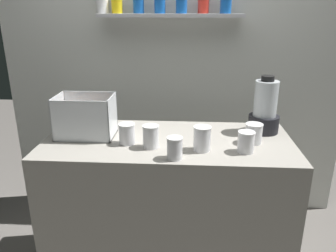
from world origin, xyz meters
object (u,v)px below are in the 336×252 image
at_px(juice_cup_beet_middle, 175,149).
at_px(juice_cup_carrot_right, 202,139).
at_px(juice_cup_pomegranate_left, 151,138).
at_px(juice_cup_mango_rightmost, 254,135).
at_px(carrot_display_bin, 86,123).
at_px(juice_cup_beet_far_left, 127,135).
at_px(blender_pitcher, 265,110).
at_px(juice_cup_mango_far_right, 246,143).

height_order(juice_cup_beet_middle, juice_cup_carrot_right, juice_cup_carrot_right).
distance_m(juice_cup_pomegranate_left, juice_cup_mango_rightmost, 0.56).
relative_size(carrot_display_bin, juice_cup_beet_middle, 2.86).
xyz_separation_m(juice_cup_beet_far_left, juice_cup_mango_rightmost, (0.69, 0.05, -0.00)).
relative_size(juice_cup_beet_middle, juice_cup_carrot_right, 0.86).
height_order(juice_cup_beet_far_left, juice_cup_beet_middle, juice_cup_beet_far_left).
height_order(carrot_display_bin, juice_cup_beet_middle, carrot_display_bin).
xyz_separation_m(carrot_display_bin, juice_cup_beet_middle, (0.52, -0.28, -0.03)).
bearing_deg(blender_pitcher, juice_cup_beet_far_left, -163.02).
height_order(blender_pitcher, juice_cup_beet_far_left, blender_pitcher).
relative_size(carrot_display_bin, juice_cup_beet_far_left, 2.82).
bearing_deg(carrot_display_bin, juice_cup_beet_middle, -28.05).
height_order(blender_pitcher, juice_cup_carrot_right, blender_pitcher).
distance_m(juice_cup_beet_far_left, juice_cup_mango_far_right, 0.63).
bearing_deg(juice_cup_mango_far_right, juice_cup_beet_middle, -163.99).
relative_size(juice_cup_beet_middle, juice_cup_mango_far_right, 1.01).
bearing_deg(juice_cup_mango_far_right, juice_cup_pomegranate_left, 176.59).
height_order(carrot_display_bin, juice_cup_beet_far_left, carrot_display_bin).
xyz_separation_m(carrot_display_bin, juice_cup_mango_far_right, (0.88, -0.18, -0.02)).
xyz_separation_m(juice_cup_pomegranate_left, juice_cup_carrot_right, (0.27, -0.02, 0.00)).
height_order(juice_cup_pomegranate_left, juice_cup_mango_far_right, juice_cup_pomegranate_left).
xyz_separation_m(blender_pitcher, juice_cup_mango_far_right, (-0.15, -0.31, -0.09)).
xyz_separation_m(juice_cup_beet_middle, juice_cup_mango_far_right, (0.36, 0.10, 0.00)).
bearing_deg(juice_cup_beet_far_left, carrot_display_bin, 158.30).
relative_size(carrot_display_bin, juice_cup_carrot_right, 2.46).
relative_size(carrot_display_bin, juice_cup_mango_rightmost, 2.91).
bearing_deg(carrot_display_bin, juice_cup_mango_rightmost, -2.95).
distance_m(juice_cup_pomegranate_left, juice_cup_mango_far_right, 0.49).
bearing_deg(juice_cup_carrot_right, juice_cup_beet_middle, -140.74).
bearing_deg(juice_cup_beet_far_left, juice_cup_pomegranate_left, -18.17).
relative_size(juice_cup_beet_middle, juice_cup_mango_rightmost, 1.02).
bearing_deg(carrot_display_bin, juice_cup_beet_far_left, -21.70).
distance_m(blender_pitcher, juice_cup_pomegranate_left, 0.71).
bearing_deg(juice_cup_beet_far_left, juice_cup_mango_rightmost, 4.39).
relative_size(juice_cup_pomegranate_left, juice_cup_carrot_right, 0.94).
bearing_deg(juice_cup_beet_middle, juice_cup_beet_far_left, 146.52).
height_order(juice_cup_mango_far_right, juice_cup_mango_rightmost, same).
distance_m(juice_cup_beet_middle, juice_cup_mango_rightmost, 0.48).
xyz_separation_m(blender_pitcher, juice_cup_beet_far_left, (-0.78, -0.24, -0.09)).
distance_m(juice_cup_mango_far_right, juice_cup_mango_rightmost, 0.14).
distance_m(blender_pitcher, juice_cup_mango_far_right, 0.36).
relative_size(blender_pitcher, juice_cup_carrot_right, 2.59).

